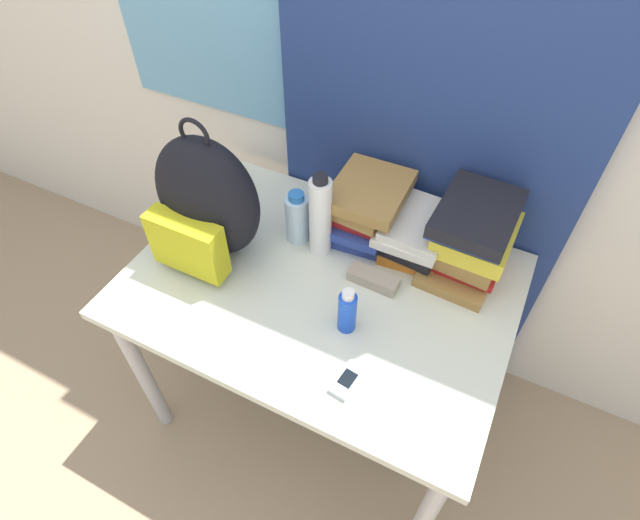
% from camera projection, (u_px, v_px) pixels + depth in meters
% --- Properties ---
extents(ground_plane, '(12.00, 12.00, 0.00)m').
position_uv_depth(ground_plane, '(270.00, 492.00, 1.79)').
color(ground_plane, '#9E8466').
extents(wall_back, '(6.00, 0.06, 2.50)m').
position_uv_depth(wall_back, '(396.00, 46.00, 1.40)').
color(wall_back, silver).
rests_on(wall_back, ground_plane).
extents(curtain_blue, '(0.95, 0.04, 2.50)m').
position_uv_depth(curtain_blue, '(440.00, 66.00, 1.32)').
color(curtain_blue, navy).
rests_on(curtain_blue, ground_plane).
extents(desk, '(1.12, 0.80, 0.74)m').
position_uv_depth(desk, '(320.00, 302.00, 1.55)').
color(desk, beige).
rests_on(desk, ground_plane).
extents(backpack, '(0.33, 0.26, 0.46)m').
position_uv_depth(backpack, '(206.00, 202.00, 1.43)').
color(backpack, black).
rests_on(backpack, desk).
extents(book_stack_left, '(0.23, 0.27, 0.20)m').
position_uv_depth(book_stack_left, '(366.00, 209.00, 1.55)').
color(book_stack_left, navy).
rests_on(book_stack_left, desk).
extents(book_stack_center, '(0.21, 0.26, 0.14)m').
position_uv_depth(book_stack_center, '(416.00, 233.00, 1.52)').
color(book_stack_center, orange).
rests_on(book_stack_center, desk).
extents(book_stack_right, '(0.23, 0.29, 0.24)m').
position_uv_depth(book_stack_right, '(472.00, 238.00, 1.43)').
color(book_stack_right, olive).
rests_on(book_stack_right, desk).
extents(water_bottle, '(0.07, 0.07, 0.18)m').
position_uv_depth(water_bottle, '(297.00, 218.00, 1.54)').
color(water_bottle, silver).
rests_on(water_bottle, desk).
extents(sports_bottle, '(0.07, 0.07, 0.29)m').
position_uv_depth(sports_bottle, '(320.00, 217.00, 1.47)').
color(sports_bottle, white).
rests_on(sports_bottle, desk).
extents(sunscreen_bottle, '(0.05, 0.05, 0.15)m').
position_uv_depth(sunscreen_bottle, '(347.00, 311.00, 1.32)').
color(sunscreen_bottle, blue).
rests_on(sunscreen_bottle, desk).
extents(cell_phone, '(0.06, 0.11, 0.02)m').
position_uv_depth(cell_phone, '(347.00, 380.00, 1.25)').
color(cell_phone, '#B7BCC6').
rests_on(cell_phone, desk).
extents(sunglasses_case, '(0.15, 0.06, 0.04)m').
position_uv_depth(sunglasses_case, '(373.00, 279.00, 1.46)').
color(sunglasses_case, gray).
rests_on(sunglasses_case, desk).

